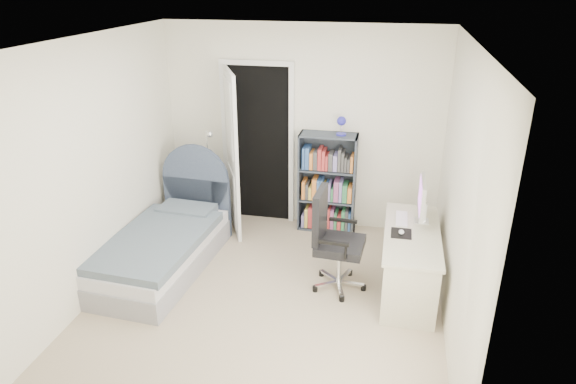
% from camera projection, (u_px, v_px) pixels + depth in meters
% --- Properties ---
extents(room_shell, '(3.50, 3.70, 2.60)m').
position_uv_depth(room_shell, '(265.00, 182.00, 4.67)').
color(room_shell, tan).
rests_on(room_shell, ground).
extents(door, '(0.92, 0.76, 2.06)m').
position_uv_depth(door, '(241.00, 148.00, 6.27)').
color(door, black).
rests_on(door, ground).
extents(bed, '(0.99, 1.92, 1.15)m').
position_uv_depth(bed, '(165.00, 245.00, 5.62)').
color(bed, gray).
rests_on(bed, ground).
extents(nightstand, '(0.40, 0.40, 0.59)m').
position_uv_depth(nightstand, '(198.00, 191.00, 6.71)').
color(nightstand, tan).
rests_on(nightstand, ground).
extents(floor_lamp, '(0.19, 0.19, 1.31)m').
position_uv_depth(floor_lamp, '(211.00, 191.00, 6.29)').
color(floor_lamp, silver).
rests_on(floor_lamp, ground).
extents(bookcase, '(0.70, 0.30, 1.48)m').
position_uv_depth(bookcase, '(328.00, 186.00, 6.35)').
color(bookcase, '#38404C').
rests_on(bookcase, ground).
extents(desk, '(0.54, 1.35, 1.11)m').
position_uv_depth(desk, '(410.00, 258.00, 5.16)').
color(desk, beige).
rests_on(desk, ground).
extents(office_chair, '(0.55, 0.56, 1.06)m').
position_uv_depth(office_chair, '(332.00, 235.00, 5.14)').
color(office_chair, silver).
rests_on(office_chair, ground).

